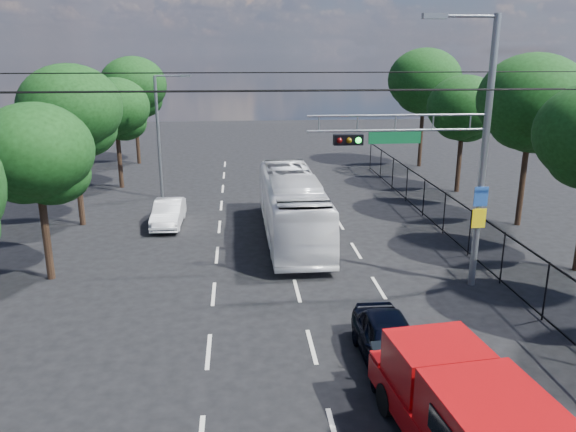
{
  "coord_description": "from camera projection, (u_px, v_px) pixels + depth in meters",
  "views": [
    {
      "loc": [
        -2.02,
        -10.56,
        8.31
      ],
      "look_at": [
        -0.32,
        8.09,
        2.8
      ],
      "focal_mm": 35.0,
      "sensor_mm": 36.0,
      "label": 1
    }
  ],
  "objects": [
    {
      "name": "tree_right_e",
      "position": [
        424.0,
        85.0,
        40.63
      ],
      "size": [
        5.28,
        5.28,
        8.58
      ],
      "color": "black",
      "rests_on": "ground"
    },
    {
      "name": "streetlight_left",
      "position": [
        161.0,
        131.0,
        31.96
      ],
      "size": [
        2.09,
        0.22,
        7.08
      ],
      "color": "slate",
      "rests_on": "ground"
    },
    {
      "name": "white_bus",
      "position": [
        293.0,
        207.0,
        25.71
      ],
      "size": [
        2.52,
        10.47,
        2.91
      ],
      "primitive_type": "imported",
      "rotation": [
        0.0,
        0.0,
        0.01
      ],
      "color": "white",
      "rests_on": "ground"
    },
    {
      "name": "tree_right_d",
      "position": [
        464.0,
        112.0,
        33.27
      ],
      "size": [
        4.32,
        4.32,
        7.02
      ],
      "color": "black",
      "rests_on": "ground"
    },
    {
      "name": "tree_left_e",
      "position": [
        134.0,
        90.0,
        41.77
      ],
      "size": [
        4.92,
        4.92,
        7.99
      ],
      "color": "black",
      "rests_on": "ground"
    },
    {
      "name": "fence_right",
      "position": [
        459.0,
        224.0,
        24.61
      ],
      "size": [
        0.06,
        34.03,
        2.0
      ],
      "color": "black",
      "rests_on": "ground"
    },
    {
      "name": "signal_mast",
      "position": [
        451.0,
        144.0,
        19.22
      ],
      "size": [
        6.43,
        0.39,
        9.5
      ],
      "color": "slate",
      "rests_on": "ground"
    },
    {
      "name": "tree_left_d",
      "position": [
        116.0,
        112.0,
        34.37
      ],
      "size": [
        4.2,
        4.2,
        6.83
      ],
      "color": "black",
      "rests_on": "ground"
    },
    {
      "name": "utility_wires",
      "position": [
        296.0,
        84.0,
        19.01
      ],
      "size": [
        22.0,
        5.04,
        0.74
      ],
      "color": "black",
      "rests_on": "ground"
    },
    {
      "name": "tree_left_b",
      "position": [
        37.0,
        160.0,
        20.09
      ],
      "size": [
        4.08,
        4.08,
        6.63
      ],
      "color": "black",
      "rests_on": "ground"
    },
    {
      "name": "white_van",
      "position": [
        168.0,
        213.0,
        27.71
      ],
      "size": [
        1.43,
        3.86,
        1.26
      ],
      "primitive_type": "imported",
      "rotation": [
        0.0,
        0.0,
        -0.02
      ],
      "color": "white",
      "rests_on": "ground"
    },
    {
      "name": "red_pickup",
      "position": [
        466.0,
        414.0,
        11.52
      ],
      "size": [
        2.73,
        6.02,
        2.17
      ],
      "color": "black",
      "rests_on": "ground"
    },
    {
      "name": "tree_left_c",
      "position": [
        72.0,
        115.0,
        26.5
      ],
      "size": [
        4.8,
        4.8,
        7.8
      ],
      "color": "black",
      "rests_on": "ground"
    },
    {
      "name": "tree_right_c",
      "position": [
        531.0,
        108.0,
        26.37
      ],
      "size": [
        5.1,
        5.1,
        8.29
      ],
      "color": "black",
      "rests_on": "ground"
    },
    {
      "name": "navy_hatchback",
      "position": [
        390.0,
        342.0,
        15.35
      ],
      "size": [
        1.6,
        3.95,
        1.35
      ],
      "primitive_type": "imported",
      "rotation": [
        0.0,
        0.0,
        -0.0
      ],
      "color": "black",
      "rests_on": "ground"
    },
    {
      "name": "lane_markings",
      "position": [
        283.0,
        238.0,
        25.98
      ],
      "size": [
        6.12,
        38.0,
        0.01
      ],
      "color": "beige",
      "rests_on": "ground"
    }
  ]
}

